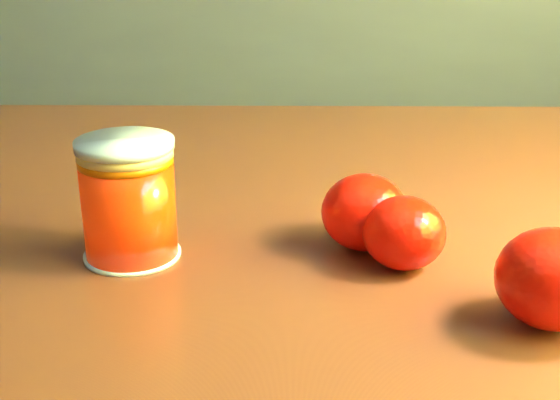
{
  "coord_description": "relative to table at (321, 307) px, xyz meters",
  "views": [
    {
      "loc": [
        0.96,
        -0.31,
        1.01
      ],
      "look_at": [
        0.92,
        0.22,
        0.81
      ],
      "focal_mm": 50.0,
      "sensor_mm": 36.0,
      "label": 1
    }
  ],
  "objects": [
    {
      "name": "orange_extra",
      "position": [
        0.15,
        -0.18,
        0.13
      ],
      "size": [
        0.08,
        0.08,
        0.06
      ],
      "primitive_type": "ellipsoid",
      "rotation": [
        0.0,
        0.0,
        0.11
      ],
      "color": "#FB1505",
      "rests_on": "table"
    },
    {
      "name": "orange_back",
      "position": [
        0.03,
        -0.08,
        0.13
      ],
      "size": [
        0.09,
        0.09,
        0.06
      ],
      "primitive_type": "ellipsoid",
      "rotation": [
        0.0,
        0.0,
        0.4
      ],
      "color": "#FB1505",
      "rests_on": "table"
    },
    {
      "name": "juice_glass",
      "position": [
        -0.14,
        -0.11,
        0.14
      ],
      "size": [
        0.07,
        0.07,
        0.09
      ],
      "rotation": [
        0.0,
        0.0,
        -0.25
      ],
      "color": "#FF2905",
      "rests_on": "table"
    },
    {
      "name": "table",
      "position": [
        0.0,
        0.0,
        0.0
      ],
      "size": [
        1.06,
        0.78,
        0.76
      ],
      "rotation": [
        0.0,
        0.0,
        0.07
      ],
      "color": "brown",
      "rests_on": "ground"
    },
    {
      "name": "orange_front",
      "position": [
        0.06,
        -0.11,
        0.12
      ],
      "size": [
        0.08,
        0.08,
        0.05
      ],
      "primitive_type": "ellipsoid",
      "rotation": [
        0.0,
        0.0,
        0.34
      ],
      "color": "#FB1505",
      "rests_on": "table"
    }
  ]
}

